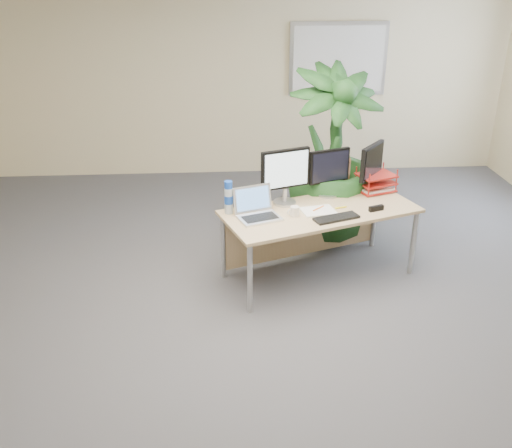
{
  "coord_description": "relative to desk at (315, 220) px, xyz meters",
  "views": [
    {
      "loc": [
        -0.4,
        -3.69,
        2.72
      ],
      "look_at": [
        -0.13,
        0.35,
        0.85
      ],
      "focal_mm": 40.0,
      "sensor_mm": 36.0,
      "label": 1
    }
  ],
  "objects": [
    {
      "name": "stapler",
      "position": [
        0.53,
        -0.14,
        0.16
      ],
      "size": [
        0.15,
        0.08,
        0.05
      ],
      "primitive_type": "cube",
      "rotation": [
        0.0,
        0.0,
        0.34
      ],
      "color": "black",
      "rests_on": "desk"
    },
    {
      "name": "floor_plant",
      "position": [
        0.24,
        0.61,
        0.21
      ],
      "size": [
        1.06,
        1.06,
        1.5
      ],
      "primitive_type": "imported",
      "rotation": [
        0.0,
        0.0,
        0.33
      ],
      "color": "#163C18",
      "rests_on": "floor"
    },
    {
      "name": "keyboard",
      "position": [
        0.14,
        -0.3,
        0.15
      ],
      "size": [
        0.43,
        0.26,
        0.02
      ],
      "primitive_type": "cube",
      "rotation": [
        0.0,
        0.0,
        0.34
      ],
      "color": "black",
      "rests_on": "desk"
    },
    {
      "name": "monitor_dark",
      "position": [
        0.59,
        0.35,
        0.41
      ],
      "size": [
        0.3,
        0.35,
        0.47
      ],
      "color": "#A5A6AA",
      "rests_on": "desk"
    },
    {
      "name": "yellow_highlighter",
      "position": [
        0.22,
        -0.06,
        0.15
      ],
      "size": [
        0.11,
        0.05,
        0.01
      ],
      "primitive_type": "cylinder",
      "rotation": [
        0.0,
        1.57,
        0.28
      ],
      "color": "yellow",
      "rests_on": "desk"
    },
    {
      "name": "desk",
      "position": [
        0.0,
        0.0,
        0.0
      ],
      "size": [
        1.91,
        1.29,
        0.68
      ],
      "color": "tan",
      "rests_on": "floor"
    },
    {
      "name": "coffee_mug",
      "position": [
        -0.22,
        -0.2,
        0.18
      ],
      "size": [
        0.11,
        0.08,
        0.09
      ],
      "color": "white",
      "rests_on": "desk"
    },
    {
      "name": "water_bottle",
      "position": [
        -0.8,
        -0.1,
        0.28
      ],
      "size": [
        0.08,
        0.08,
        0.3
      ],
      "color": "silver",
      "rests_on": "desk"
    },
    {
      "name": "back_wall",
      "position": [
        -0.47,
        2.91,
        0.81
      ],
      "size": [
        7.0,
        0.04,
        2.7
      ],
      "primitive_type": "cube",
      "color": "beige",
      "rests_on": "floor"
    },
    {
      "name": "floor",
      "position": [
        -0.47,
        -1.09,
        -0.54
      ],
      "size": [
        8.0,
        8.0,
        0.0
      ],
      "primitive_type": "plane",
      "color": "#46454A",
      "rests_on": "ground"
    },
    {
      "name": "orange_pen",
      "position": [
        0.01,
        -0.09,
        0.16
      ],
      "size": [
        0.12,
        0.11,
        0.01
      ],
      "primitive_type": "cylinder",
      "rotation": [
        0.0,
        1.57,
        0.76
      ],
      "color": "orange",
      "rests_on": "spiral_notebook"
    },
    {
      "name": "monitor_right",
      "position": [
        0.16,
        0.25,
        0.4
      ],
      "size": [
        0.4,
        0.19,
        0.46
      ],
      "color": "#A5A6AA",
      "rests_on": "desk"
    },
    {
      "name": "whiteboard",
      "position": [
        0.73,
        2.88,
        1.01
      ],
      "size": [
        1.3,
        0.04,
        0.95
      ],
      "color": "silver",
      "rests_on": "back_wall"
    },
    {
      "name": "spiral_notebook",
      "position": [
        0.01,
        -0.12,
        0.15
      ],
      "size": [
        0.33,
        0.27,
        0.01
      ],
      "primitive_type": "cube",
      "rotation": [
        0.0,
        0.0,
        0.2
      ],
      "color": "white",
      "rests_on": "desk"
    },
    {
      "name": "monitor_left",
      "position": [
        -0.28,
        0.08,
        0.44
      ],
      "size": [
        0.45,
        0.21,
        0.52
      ],
      "color": "#A5A6AA",
      "rests_on": "desk"
    },
    {
      "name": "laptop",
      "position": [
        -0.55,
        -0.2,
        0.2
      ],
      "size": [
        0.44,
        0.41,
        0.25
      ],
      "color": "silver",
      "rests_on": "desk"
    },
    {
      "name": "letter_tray",
      "position": [
        0.65,
        0.34,
        0.21
      ],
      "size": [
        0.41,
        0.36,
        0.16
      ],
      "color": "#A81C14",
      "rests_on": "desk"
    }
  ]
}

